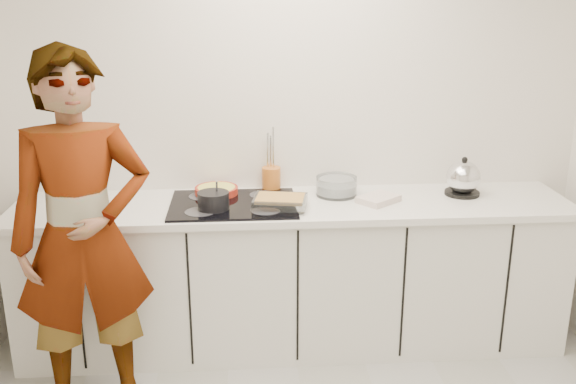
{
  "coord_description": "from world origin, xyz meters",
  "views": [
    {
      "loc": [
        -0.28,
        -2.24,
        2.09
      ],
      "look_at": [
        -0.05,
        1.05,
        1.05
      ],
      "focal_mm": 40.0,
      "sensor_mm": 36.0,
      "label": 1
    }
  ],
  "objects": [
    {
      "name": "wall_back",
      "position": [
        0.0,
        1.6,
        1.3
      ],
      "size": [
        3.6,
        0.0,
        2.6
      ],
      "primitive_type": "cube",
      "color": "silver",
      "rests_on": "ground"
    },
    {
      "name": "base_cabinets",
      "position": [
        0.0,
        1.28,
        0.43
      ],
      "size": [
        3.2,
        0.58,
        0.87
      ],
      "primitive_type": "cube",
      "color": "silver",
      "rests_on": "floor"
    },
    {
      "name": "countertop",
      "position": [
        0.0,
        1.28,
        0.89
      ],
      "size": [
        3.24,
        0.64,
        0.04
      ],
      "primitive_type": "cube",
      "color": "white",
      "rests_on": "base_cabinets"
    },
    {
      "name": "hob",
      "position": [
        -0.35,
        1.26,
        0.92
      ],
      "size": [
        0.72,
        0.54,
        0.01
      ],
      "primitive_type": "cube",
      "color": "black",
      "rests_on": "countertop"
    },
    {
      "name": "tart_dish",
      "position": [
        -0.45,
        1.44,
        0.95
      ],
      "size": [
        0.32,
        0.32,
        0.04
      ],
      "color": "#A62719",
      "rests_on": "hob"
    },
    {
      "name": "saucepan",
      "position": [
        -0.46,
        1.16,
        0.97
      ],
      "size": [
        0.21,
        0.21,
        0.17
      ],
      "color": "black",
      "rests_on": "hob"
    },
    {
      "name": "baking_dish",
      "position": [
        -0.08,
        1.18,
        0.96
      ],
      "size": [
        0.33,
        0.27,
        0.06
      ],
      "color": "silver",
      "rests_on": "hob"
    },
    {
      "name": "mixing_bowl",
      "position": [
        0.27,
        1.41,
        0.96
      ],
      "size": [
        0.28,
        0.28,
        0.11
      ],
      "color": "silver",
      "rests_on": "countertop"
    },
    {
      "name": "tea_towel",
      "position": [
        0.49,
        1.26,
        0.93
      ],
      "size": [
        0.28,
        0.27,
        0.04
      ],
      "primitive_type": "cube",
      "rotation": [
        0.0,
        0.0,
        0.68
      ],
      "color": "white",
      "rests_on": "countertop"
    },
    {
      "name": "kettle",
      "position": [
        1.03,
        1.36,
        1.01
      ],
      "size": [
        0.21,
        0.21,
        0.24
      ],
      "color": "black",
      "rests_on": "countertop"
    },
    {
      "name": "utensil_crock",
      "position": [
        -0.12,
        1.54,
        0.98
      ],
      "size": [
        0.15,
        0.15,
        0.14
      ],
      "primitive_type": "cylinder",
      "rotation": [
        0.0,
        0.0,
        -0.38
      ],
      "color": "orange",
      "rests_on": "countertop"
    },
    {
      "name": "cook",
      "position": [
        -1.08,
        0.75,
        0.93
      ],
      "size": [
        0.77,
        0.59,
        1.87
      ],
      "primitive_type": "imported",
      "rotation": [
        0.0,
        0.0,
        0.23
      ],
      "color": "silver",
      "rests_on": "floor"
    }
  ]
}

